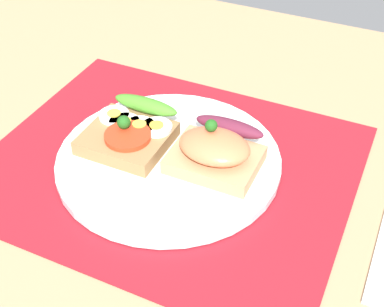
# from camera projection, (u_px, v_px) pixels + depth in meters

# --- Properties ---
(ground_plane) EXTENTS (1.20, 0.90, 0.03)m
(ground_plane) POSITION_uv_depth(u_px,v_px,m) (169.00, 175.00, 0.64)
(ground_plane) COLOR tan
(placemat) EXTENTS (0.42, 0.35, 0.00)m
(placemat) POSITION_uv_depth(u_px,v_px,m) (169.00, 164.00, 0.63)
(placemat) COLOR maroon
(placemat) RESTS_ON ground_plane
(plate) EXTENTS (0.26, 0.26, 0.01)m
(plate) POSITION_uv_depth(u_px,v_px,m) (169.00, 160.00, 0.62)
(plate) COLOR white
(plate) RESTS_ON placemat
(sandwich_egg_tomato) EXTENTS (0.10, 0.10, 0.04)m
(sandwich_egg_tomato) POSITION_uv_depth(u_px,v_px,m) (130.00, 131.00, 0.63)
(sandwich_egg_tomato) COLOR olive
(sandwich_egg_tomato) RESTS_ON plate
(sandwich_salmon) EXTENTS (0.10, 0.09, 0.06)m
(sandwich_salmon) POSITION_uv_depth(u_px,v_px,m) (216.00, 150.00, 0.60)
(sandwich_salmon) COLOR tan
(sandwich_salmon) RESTS_ON plate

